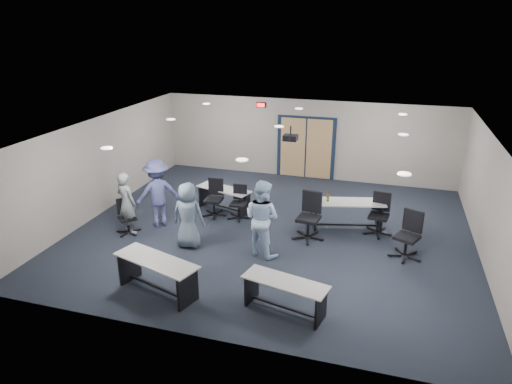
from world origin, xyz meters
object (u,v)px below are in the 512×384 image
(table_back_left, at_px, (224,195))
(chair_loose_left, at_px, (127,217))
(person_lightblue, at_px, (262,218))
(person_back, at_px, (157,193))
(table_front_right, at_px, (285,291))
(chair_loose_right, at_px, (407,236))
(table_front_left, at_px, (157,270))
(chair_back_b, at_px, (238,203))
(table_back_right, at_px, (347,210))
(chair_back_d, at_px, (379,215))
(person_plaid, at_px, (188,215))
(chair_back_a, at_px, (214,198))
(person_gray, at_px, (127,203))
(chair_back_c, at_px, (308,217))

(table_back_left, bearing_deg, chair_loose_left, -113.82)
(person_lightblue, xyz_separation_m, person_back, (-3.08, 0.77, 0.00))
(chair_loose_left, bearing_deg, table_front_right, -71.19)
(chair_loose_left, relative_size, chair_loose_right, 0.82)
(person_lightblue, bearing_deg, table_front_left, 75.71)
(table_front_right, distance_m, chair_back_b, 4.43)
(chair_back_b, bearing_deg, table_front_right, -63.04)
(table_back_right, relative_size, chair_back_d, 1.84)
(person_plaid, relative_size, person_lightblue, 0.89)
(chair_back_a, xyz_separation_m, person_plaid, (0.10, -1.88, 0.29))
(table_back_left, bearing_deg, table_front_right, -39.83)
(table_front_left, distance_m, person_plaid, 2.07)
(table_back_left, bearing_deg, chair_back_d, 12.36)
(chair_loose_right, relative_size, person_plaid, 0.69)
(chair_back_a, bearing_deg, table_back_right, 0.93)
(chair_loose_right, relative_size, person_lightblue, 0.61)
(table_back_right, bearing_deg, person_gray, -174.81)
(table_back_left, xyz_separation_m, chair_loose_right, (5.01, -1.44, 0.11))
(chair_loose_left, distance_m, person_back, 0.99)
(chair_loose_left, bearing_deg, table_back_right, -27.10)
(chair_loose_left, distance_m, person_lightblue, 3.64)
(table_front_right, relative_size, chair_back_b, 1.82)
(table_front_left, bearing_deg, table_back_left, 109.89)
(chair_back_a, height_order, chair_back_b, chair_back_a)
(chair_loose_right, bearing_deg, chair_back_a, -166.06)
(table_back_left, xyz_separation_m, person_back, (-1.32, -1.44, 0.46))
(chair_loose_left, bearing_deg, chair_loose_right, -40.60)
(chair_loose_left, xyz_separation_m, chair_loose_right, (6.86, 0.71, 0.10))
(table_front_right, bearing_deg, chair_back_d, 81.74)
(chair_back_d, bearing_deg, chair_loose_right, -48.89)
(chair_back_a, relative_size, person_lightblue, 0.57)
(chair_loose_left, xyz_separation_m, person_gray, (-0.01, 0.05, 0.36))
(chair_loose_left, bearing_deg, chair_back_a, -1.94)
(chair_loose_right, height_order, person_plaid, person_plaid)
(chair_back_d, height_order, person_lightblue, person_lightblue)
(table_front_left, xyz_separation_m, chair_back_a, (-0.32, 3.92, 0.01))
(table_back_right, distance_m, person_back, 5.01)
(chair_back_a, bearing_deg, chair_loose_left, -137.75)
(table_back_right, xyz_separation_m, chair_back_a, (-3.67, -0.21, -0.01))
(person_lightblue, distance_m, person_back, 3.18)
(chair_back_b, height_order, person_plaid, person_plaid)
(table_front_right, bearing_deg, chair_back_a, 140.54)
(chair_back_c, bearing_deg, chair_back_a, 173.57)
(table_front_left, relative_size, chair_back_a, 1.86)
(chair_loose_left, bearing_deg, person_lightblue, -47.47)
(table_front_right, bearing_deg, chair_back_c, 105.57)
(table_back_right, bearing_deg, person_lightblue, -145.94)
(chair_back_c, distance_m, person_back, 4.01)
(chair_back_b, relative_size, person_back, 0.51)
(chair_back_d, xyz_separation_m, person_back, (-5.66, -1.09, 0.38))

